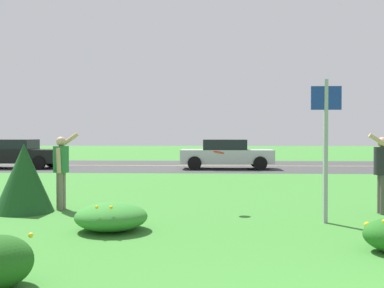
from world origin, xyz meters
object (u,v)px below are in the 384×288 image
Objects in this scene: person_catcher_dark_shirt at (382,168)px; car_black_leftmost at (15,154)px; person_thrower_green_shirt at (61,166)px; sign_post_near_path at (326,136)px; car_silver_center_left at (226,154)px; frisbee_red at (219,152)px.

person_catcher_dark_shirt reaches higher than car_black_leftmost.
person_thrower_green_shirt is at bearing 177.67° from person_catcher_dark_shirt.
car_silver_center_left is (-1.42, 13.65, -0.88)m from sign_post_near_path.
person_thrower_green_shirt reaches higher than person_catcher_dark_shirt.
person_thrower_green_shirt reaches higher than car_black_leftmost.
sign_post_near_path is at bearing -48.54° from car_black_leftmost.
person_catcher_dark_shirt is 18.47m from car_black_leftmost.
person_thrower_green_shirt is at bearing -108.10° from car_silver_center_left.
person_thrower_green_shirt reaches higher than car_silver_center_left.
car_black_leftmost is (-6.60, 12.36, -0.23)m from person_thrower_green_shirt.
sign_post_near_path is 0.60× the size of car_black_leftmost.
sign_post_near_path reaches higher than person_thrower_green_shirt.
car_silver_center_left is (10.64, 0.00, 0.00)m from car_black_leftmost.
person_thrower_green_shirt is 0.38× the size of car_silver_center_left.
car_black_leftmost is at bearing 118.10° from person_thrower_green_shirt.
sign_post_near_path is 5.65m from person_thrower_green_shirt.
sign_post_near_path is 1.57× the size of person_thrower_green_shirt.
person_catcher_dark_shirt is 0.37× the size of car_silver_center_left.
frisbee_red is at bearing 148.01° from sign_post_near_path.
person_catcher_dark_shirt is (6.88, -0.28, -0.00)m from person_thrower_green_shirt.
sign_post_near_path is 1.59× the size of person_catcher_dark_shirt.
person_catcher_dark_shirt is at bearing -2.33° from person_thrower_green_shirt.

